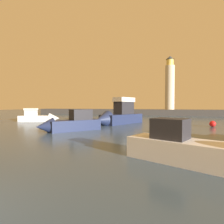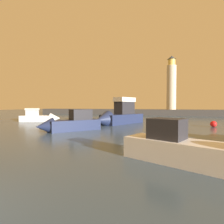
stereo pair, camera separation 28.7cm
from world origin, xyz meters
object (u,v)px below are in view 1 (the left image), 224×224
lighthouse (170,84)px  motorboat_0 (69,123)px  mooring_buoy (213,124)px  motorboat_2 (118,116)px  motorboat_6 (40,117)px  motorboat_3 (198,150)px

lighthouse → motorboat_0: lighthouse is taller
lighthouse → motorboat_0: size_ratio=2.31×
lighthouse → mooring_buoy: bearing=-77.3°
motorboat_2 → mooring_buoy: motorboat_2 is taller
lighthouse → motorboat_2: lighthouse is taller
lighthouse → motorboat_6: bearing=-124.9°
motorboat_6 → mooring_buoy: motorboat_6 is taller
lighthouse → motorboat_6: (-19.71, -28.23, -7.90)m
motorboat_2 → motorboat_6: (-13.60, -0.56, -0.49)m
mooring_buoy → motorboat_0: bearing=-148.1°
lighthouse → motorboat_2: bearing=-102.5°
lighthouse → mooring_buoy: 29.14m
lighthouse → motorboat_0: 38.29m
motorboat_0 → lighthouse: bearing=76.7°
motorboat_0 → motorboat_6: (-11.07, 8.23, -0.06)m
motorboat_3 → mooring_buoy: (3.34, 16.68, -0.28)m
motorboat_2 → motorboat_3: motorboat_2 is taller
lighthouse → motorboat_2: size_ratio=1.56×
motorboat_2 → mooring_buoy: (12.25, 0.40, -0.83)m
motorboat_0 → motorboat_3: size_ratio=1.02×
lighthouse → motorboat_3: lighthouse is taller
motorboat_0 → motorboat_2: motorboat_2 is taller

